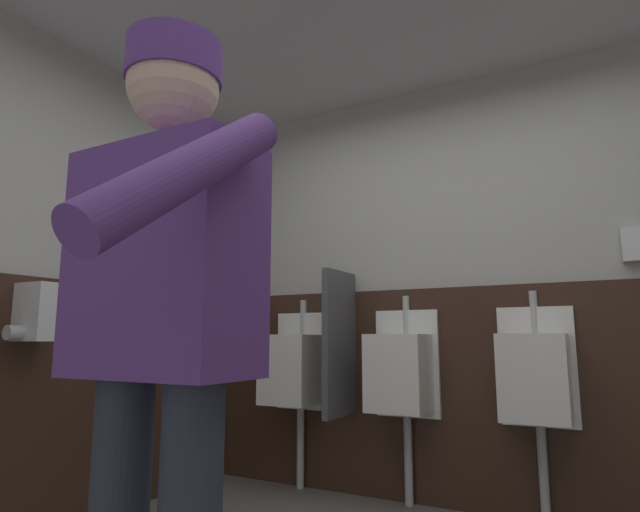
{
  "coord_description": "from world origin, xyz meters",
  "views": [
    {
      "loc": [
        0.72,
        -1.55,
        0.97
      ],
      "look_at": [
        -0.11,
        -0.02,
        1.25
      ],
      "focal_mm": 29.22,
      "sensor_mm": 36.0,
      "label": 1
    }
  ],
  "objects_px": {
    "urinal_right": "(535,376)",
    "soap_dispenser": "(632,244)",
    "urinal_left": "(294,368)",
    "urinal_middle": "(401,372)",
    "hand_dryer": "(38,313)",
    "person": "(160,310)"
  },
  "relations": [
    {
      "from": "urinal_left",
      "to": "hand_dryer",
      "type": "xyz_separation_m",
      "value": [
        -0.58,
        -1.45,
        0.32
      ]
    },
    {
      "from": "urinal_right",
      "to": "soap_dispenser",
      "type": "relative_size",
      "value": 6.89
    },
    {
      "from": "urinal_right",
      "to": "hand_dryer",
      "type": "xyz_separation_m",
      "value": [
        -2.08,
        -1.45,
        0.32
      ]
    },
    {
      "from": "person",
      "to": "urinal_right",
      "type": "bearing_deg",
      "value": 74.29
    },
    {
      "from": "urinal_right",
      "to": "soap_dispenser",
      "type": "bearing_deg",
      "value": 13.34
    },
    {
      "from": "urinal_left",
      "to": "person",
      "type": "bearing_deg",
      "value": -66.77
    },
    {
      "from": "hand_dryer",
      "to": "soap_dispenser",
      "type": "height_order",
      "value": "soap_dispenser"
    },
    {
      "from": "urinal_right",
      "to": "hand_dryer",
      "type": "bearing_deg",
      "value": -145.02
    },
    {
      "from": "urinal_left",
      "to": "urinal_middle",
      "type": "height_order",
      "value": "same"
    },
    {
      "from": "urinal_middle",
      "to": "urinal_right",
      "type": "relative_size",
      "value": 1.0
    },
    {
      "from": "urinal_middle",
      "to": "person",
      "type": "bearing_deg",
      "value": -85.77
    },
    {
      "from": "urinal_middle",
      "to": "urinal_right",
      "type": "xyz_separation_m",
      "value": [
        0.75,
        0.0,
        0.0
      ]
    },
    {
      "from": "urinal_left",
      "to": "urinal_right",
      "type": "xyz_separation_m",
      "value": [
        1.5,
        0.0,
        0.0
      ]
    },
    {
      "from": "urinal_right",
      "to": "person",
      "type": "distance_m",
      "value": 2.21
    },
    {
      "from": "person",
      "to": "hand_dryer",
      "type": "relative_size",
      "value": 6.2
    },
    {
      "from": "hand_dryer",
      "to": "urinal_left",
      "type": "bearing_deg",
      "value": 68.35
    },
    {
      "from": "urinal_left",
      "to": "hand_dryer",
      "type": "height_order",
      "value": "same"
    },
    {
      "from": "urinal_middle",
      "to": "person",
      "type": "distance_m",
      "value": 2.13
    },
    {
      "from": "person",
      "to": "urinal_middle",
      "type": "bearing_deg",
      "value": 94.23
    },
    {
      "from": "urinal_left",
      "to": "hand_dryer",
      "type": "relative_size",
      "value": 4.43
    },
    {
      "from": "urinal_left",
      "to": "urinal_middle",
      "type": "distance_m",
      "value": 0.75
    },
    {
      "from": "hand_dryer",
      "to": "soap_dispenser",
      "type": "distance_m",
      "value": 3.04
    }
  ]
}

